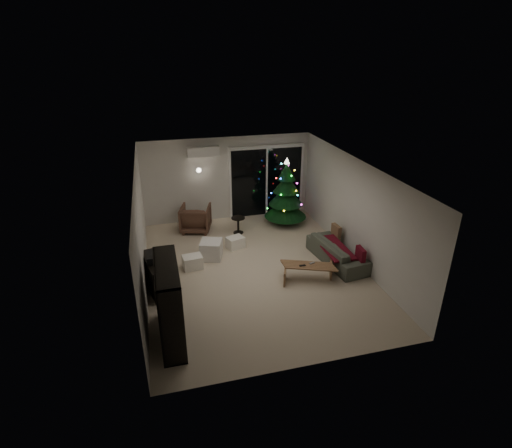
# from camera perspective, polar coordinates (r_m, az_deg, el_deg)

# --- Properties ---
(room) EXTENTS (6.50, 7.51, 2.60)m
(room) POSITION_cam_1_polar(r_m,az_deg,el_deg) (10.54, 0.23, 2.61)
(room) COLOR beige
(room) RESTS_ON ground
(bookshelf) EXTENTS (0.80, 1.56, 1.51)m
(bookshelf) POSITION_cam_1_polar(r_m,az_deg,el_deg) (7.32, -13.72, -11.11)
(bookshelf) COLOR black
(bookshelf) RESTS_ON floor
(media_cabinet) EXTENTS (0.68, 1.23, 0.73)m
(media_cabinet) POSITION_cam_1_polar(r_m,az_deg,el_deg) (8.94, -13.87, -7.05)
(media_cabinet) COLOR black
(media_cabinet) RESTS_ON floor
(stereo) EXTENTS (0.37, 0.44, 0.16)m
(stereo) POSITION_cam_1_polar(r_m,az_deg,el_deg) (8.73, -14.16, -4.58)
(stereo) COLOR black
(stereo) RESTS_ON media_cabinet
(armchair) EXTENTS (1.01, 1.02, 0.76)m
(armchair) POSITION_cam_1_polar(r_m,az_deg,el_deg) (11.50, -8.62, 0.80)
(armchair) COLOR brown
(armchair) RESTS_ON floor
(ottoman) EXTENTS (0.65, 0.65, 0.46)m
(ottoman) POSITION_cam_1_polar(r_m,az_deg,el_deg) (10.04, -6.41, -3.65)
(ottoman) COLOR beige
(ottoman) RESTS_ON floor
(cardboard_box_a) EXTENTS (0.49, 0.39, 0.32)m
(cardboard_box_a) POSITION_cam_1_polar(r_m,az_deg,el_deg) (9.69, -9.05, -5.40)
(cardboard_box_a) COLOR white
(cardboard_box_a) RESTS_ON floor
(cardboard_box_b) EXTENTS (0.51, 0.45, 0.30)m
(cardboard_box_b) POSITION_cam_1_polar(r_m,az_deg,el_deg) (10.52, -2.97, -2.64)
(cardboard_box_b) COLOR white
(cardboard_box_b) RESTS_ON floor
(side_table) EXTENTS (0.45, 0.45, 0.48)m
(side_table) POSITION_cam_1_polar(r_m,az_deg,el_deg) (11.29, -2.56, -0.17)
(side_table) COLOR black
(side_table) RESTS_ON floor
(floor_lamp) EXTENTS (0.26, 0.26, 1.60)m
(floor_lamp) POSITION_cam_1_polar(r_m,az_deg,el_deg) (12.06, -7.99, 4.15)
(floor_lamp) COLOR black
(floor_lamp) RESTS_ON floor
(sofa) EXTENTS (0.96, 1.94, 0.54)m
(sofa) POSITION_cam_1_polar(r_m,az_deg,el_deg) (9.99, 11.56, -3.91)
(sofa) COLOR #44473F
(sofa) RESTS_ON floor
(sofa_throw) EXTENTS (0.58, 1.34, 0.04)m
(sofa_throw) POSITION_cam_1_polar(r_m,az_deg,el_deg) (9.89, 11.09, -3.36)
(sofa_throw) COLOR #5E061B
(sofa_throw) RESTS_ON sofa
(cushion_a) EXTENTS (0.14, 0.36, 0.36)m
(cushion_a) POSITION_cam_1_polar(r_m,az_deg,el_deg) (10.52, 11.38, -1.07)
(cushion_a) COLOR #796048
(cushion_a) RESTS_ON sofa
(cushion_b) EXTENTS (0.13, 0.36, 0.36)m
(cushion_b) POSITION_cam_1_polar(r_m,az_deg,el_deg) (9.50, 14.70, -4.31)
(cushion_b) COLOR #5E061B
(cushion_b) RESTS_ON sofa
(coffee_table) EXTENTS (1.24, 0.82, 0.37)m
(coffee_table) POSITION_cam_1_polar(r_m,az_deg,el_deg) (9.20, 7.47, -6.83)
(coffee_table) COLOR olive
(coffee_table) RESTS_ON floor
(remote_a) EXTENTS (0.15, 0.04, 0.02)m
(remote_a) POSITION_cam_1_polar(r_m,az_deg,el_deg) (9.05, 6.65, -5.90)
(remote_a) COLOR black
(remote_a) RESTS_ON coffee_table
(remote_b) EXTENTS (0.14, 0.08, 0.02)m
(remote_b) POSITION_cam_1_polar(r_m,az_deg,el_deg) (9.18, 8.01, -5.53)
(remote_b) COLOR slate
(remote_b) RESTS_ON coffee_table
(christmas_tree) EXTENTS (1.58, 1.58, 2.01)m
(christmas_tree) POSITION_cam_1_polar(r_m,az_deg,el_deg) (11.66, 4.31, 4.65)
(christmas_tree) COLOR black
(christmas_tree) RESTS_ON floor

